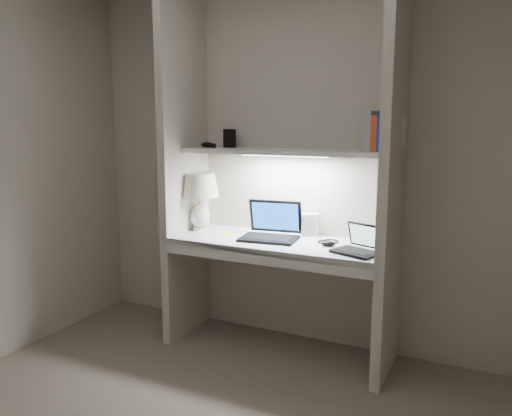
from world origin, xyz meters
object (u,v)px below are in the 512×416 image
Objects in this scene: table_lamp at (200,192)px; laptop_main at (271,230)px; laptop_netbook at (360,246)px; speaker at (310,225)px; book_row at (385,132)px.

table_lamp is 0.62m from laptop_main.
laptop_netbook is (0.64, -0.12, -0.02)m from laptop_main.
book_row reaches higher than speaker.
table_lamp is 1.69× the size of book_row.
laptop_netbook is 2.10× the size of speaker.
book_row reaches higher than laptop_main.
laptop_main is at bearing -1.14° from table_lamp.
laptop_main is at bearing -161.01° from speaker.
speaker is 0.82m from book_row.
table_lamp is 2.68× the size of speaker.
speaker is at bearing 34.17° from laptop_main.
table_lamp is 1.36m from book_row.
table_lamp reaches higher than laptop_main.
table_lamp is at bearing -176.72° from book_row.
book_row reaches higher than table_lamp.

